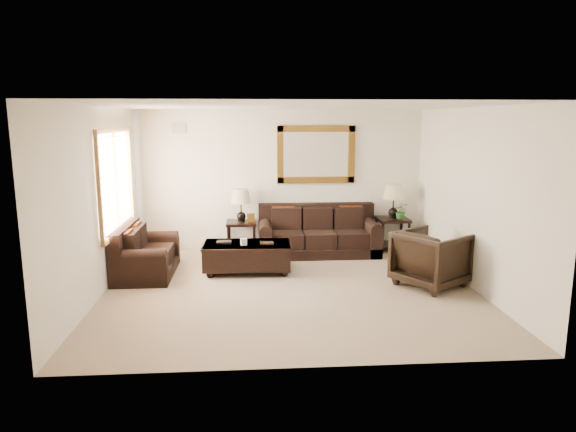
{
  "coord_description": "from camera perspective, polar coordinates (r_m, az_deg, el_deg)",
  "views": [
    {
      "loc": [
        -0.57,
        -7.37,
        2.52
      ],
      "look_at": [
        0.01,
        0.6,
        1.01
      ],
      "focal_mm": 32.0,
      "sensor_mm": 36.0,
      "label": 1
    }
  ],
  "objects": [
    {
      "name": "air_vent",
      "position": [
        9.94,
        -12.02,
        9.5
      ],
      "size": [
        0.25,
        0.02,
        0.18
      ],
      "primitive_type": "cube",
      "color": "#999999",
      "rests_on": "room"
    },
    {
      "name": "sofa",
      "position": [
        9.76,
        3.35,
        -2.25
      ],
      "size": [
        2.24,
        0.97,
        0.92
      ],
      "color": "black",
      "rests_on": "room"
    },
    {
      "name": "room",
      "position": [
        7.49,
        0.26,
        1.73
      ],
      "size": [
        5.51,
        5.01,
        2.71
      ],
      "color": "gray",
      "rests_on": "ground"
    },
    {
      "name": "coffee_table",
      "position": [
        8.59,
        -4.55,
        -4.25
      ],
      "size": [
        1.47,
        0.83,
        0.61
      ],
      "rotation": [
        0.0,
        0.0,
        -0.04
      ],
      "color": "black",
      "rests_on": "room"
    },
    {
      "name": "end_table_right",
      "position": [
        10.06,
        11.6,
        0.92
      ],
      "size": [
        0.59,
        0.59,
        1.3
      ],
      "color": "black",
      "rests_on": "room"
    },
    {
      "name": "armchair",
      "position": [
        8.13,
        15.65,
        -4.28
      ],
      "size": [
        1.23,
        1.24,
        0.95
      ],
      "primitive_type": "imported",
      "rotation": [
        0.0,
        0.0,
        2.17
      ],
      "color": "black",
      "rests_on": "floor"
    },
    {
      "name": "window",
      "position": [
        8.6,
        -18.52,
        3.68
      ],
      "size": [
        0.07,
        1.96,
        1.66
      ],
      "color": "white",
      "rests_on": "room"
    },
    {
      "name": "mirror",
      "position": [
        9.94,
        3.14,
        6.83
      ],
      "size": [
        1.5,
        0.06,
        1.1
      ],
      "color": "#532B10",
      "rests_on": "room"
    },
    {
      "name": "end_table_left",
      "position": [
        9.71,
        -5.22,
        0.5
      ],
      "size": [
        0.56,
        0.56,
        1.24
      ],
      "color": "black",
      "rests_on": "room"
    },
    {
      "name": "loveseat",
      "position": [
        8.75,
        -15.79,
        -4.36
      ],
      "size": [
        0.87,
        1.47,
        0.83
      ],
      "rotation": [
        0.0,
        0.0,
        1.57
      ],
      "color": "black",
      "rests_on": "room"
    },
    {
      "name": "potted_plant",
      "position": [
        10.01,
        12.46,
        0.36
      ],
      "size": [
        0.36,
        0.38,
        0.24
      ],
      "primitive_type": "imported",
      "rotation": [
        0.0,
        0.0,
        -0.3
      ],
      "color": "#22531C",
      "rests_on": "end_table_right"
    }
  ]
}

